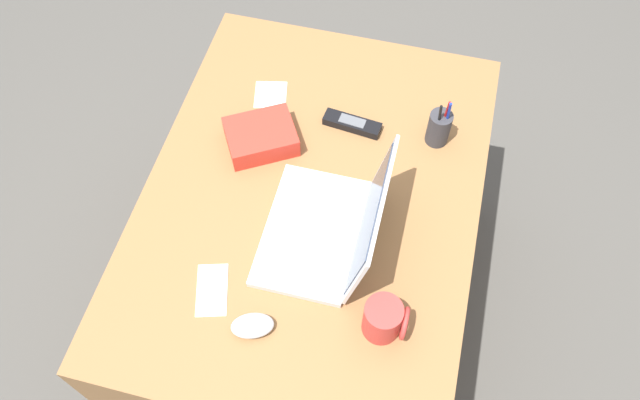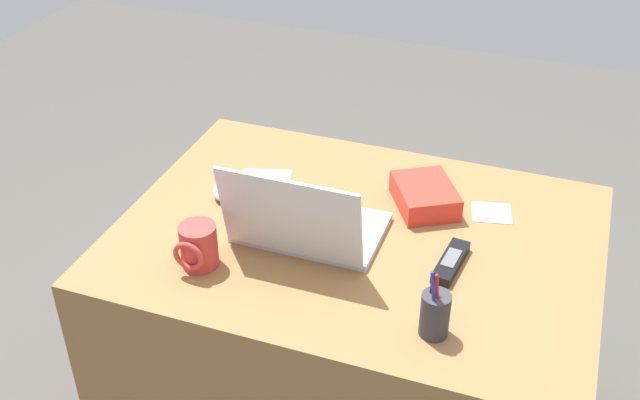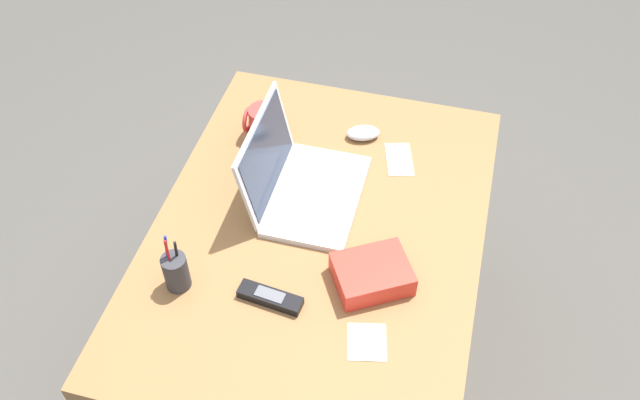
{
  "view_description": "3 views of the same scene",
  "coord_description": "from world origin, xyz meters",
  "px_view_note": "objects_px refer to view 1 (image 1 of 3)",
  "views": [
    {
      "loc": [
        0.82,
        0.23,
        2.12
      ],
      "look_at": [
        0.06,
        0.04,
        0.83
      ],
      "focal_mm": 35.59,
      "sensor_mm": 36.0,
      "label": 1
    },
    {
      "loc": [
        -0.43,
        1.47,
        1.85
      ],
      "look_at": [
        0.09,
        0.02,
        0.82
      ],
      "focal_mm": 43.26,
      "sensor_mm": 36.0,
      "label": 2
    },
    {
      "loc": [
        -1.11,
        -0.3,
        2.13
      ],
      "look_at": [
        0.02,
        -0.0,
        0.83
      ],
      "focal_mm": 38.75,
      "sensor_mm": 36.0,
      "label": 3
    }
  ],
  "objects_px": {
    "laptop": "(330,228)",
    "snack_bag": "(261,137)",
    "cordless_phone": "(352,124)",
    "pen_holder": "(439,128)",
    "computer_mouse": "(252,326)",
    "coffee_mug_white": "(384,319)"
  },
  "relations": [
    {
      "from": "computer_mouse",
      "to": "snack_bag",
      "type": "xyz_separation_m",
      "value": [
        -0.5,
        -0.13,
        0.01
      ]
    },
    {
      "from": "coffee_mug_white",
      "to": "pen_holder",
      "type": "bearing_deg",
      "value": 175.99
    },
    {
      "from": "cordless_phone",
      "to": "computer_mouse",
      "type": "bearing_deg",
      "value": -8.51
    },
    {
      "from": "laptop",
      "to": "snack_bag",
      "type": "bearing_deg",
      "value": -133.6
    },
    {
      "from": "laptop",
      "to": "cordless_phone",
      "type": "height_order",
      "value": "laptop"
    },
    {
      "from": "computer_mouse",
      "to": "cordless_phone",
      "type": "relative_size",
      "value": 0.6
    },
    {
      "from": "coffee_mug_white",
      "to": "snack_bag",
      "type": "xyz_separation_m",
      "value": [
        -0.43,
        -0.42,
        -0.02
      ]
    },
    {
      "from": "laptop",
      "to": "pen_holder",
      "type": "relative_size",
      "value": 2.06
    },
    {
      "from": "pen_holder",
      "to": "snack_bag",
      "type": "distance_m",
      "value": 0.47
    },
    {
      "from": "cordless_phone",
      "to": "laptop",
      "type": "bearing_deg",
      "value": 3.67
    },
    {
      "from": "computer_mouse",
      "to": "coffee_mug_white",
      "type": "relative_size",
      "value": 0.93
    },
    {
      "from": "laptop",
      "to": "snack_bag",
      "type": "height_order",
      "value": "laptop"
    },
    {
      "from": "computer_mouse",
      "to": "pen_holder",
      "type": "distance_m",
      "value": 0.71
    },
    {
      "from": "pen_holder",
      "to": "coffee_mug_white",
      "type": "bearing_deg",
      "value": -4.01
    },
    {
      "from": "computer_mouse",
      "to": "coffee_mug_white",
      "type": "xyz_separation_m",
      "value": [
        -0.07,
        0.28,
        0.04
      ]
    },
    {
      "from": "coffee_mug_white",
      "to": "snack_bag",
      "type": "distance_m",
      "value": 0.6
    },
    {
      "from": "computer_mouse",
      "to": "cordless_phone",
      "type": "distance_m",
      "value": 0.63
    },
    {
      "from": "cordless_phone",
      "to": "pen_holder",
      "type": "bearing_deg",
      "value": 92.88
    },
    {
      "from": "cordless_phone",
      "to": "snack_bag",
      "type": "xyz_separation_m",
      "value": [
        0.12,
        -0.22,
        0.02
      ]
    },
    {
      "from": "computer_mouse",
      "to": "cordless_phone",
      "type": "bearing_deg",
      "value": 151.11
    },
    {
      "from": "laptop",
      "to": "computer_mouse",
      "type": "relative_size",
      "value": 3.55
    },
    {
      "from": "laptop",
      "to": "coffee_mug_white",
      "type": "xyz_separation_m",
      "value": [
        0.2,
        0.17,
        0.0
      ]
    }
  ]
}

